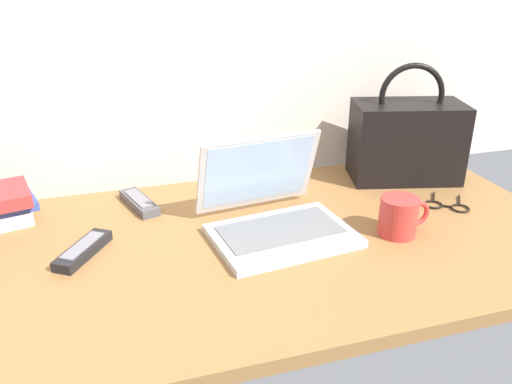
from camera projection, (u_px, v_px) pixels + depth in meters
desk at (231, 250)px, 1.18m from camera, size 1.60×0.76×0.03m
laptop at (274, 213)px, 1.22m from camera, size 0.34×0.32×0.21m
coffee_mug at (399, 216)px, 1.20m from camera, size 0.12×0.09×0.09m
remote_control_near at (83, 250)px, 1.13m from camera, size 0.13×0.16×0.02m
remote_control_far at (139, 202)px, 1.35m from camera, size 0.09×0.17×0.02m
eyeglasses at (446, 206)px, 1.35m from camera, size 0.13×0.14×0.01m
handbag at (406, 139)px, 1.48m from camera, size 0.33×0.23×0.33m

